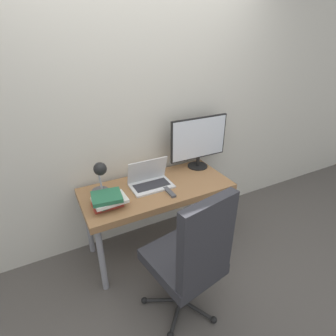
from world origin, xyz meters
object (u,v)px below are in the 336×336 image
Objects in this scene: laptop at (150,181)px; desk_lamp at (100,175)px; office_chair at (191,256)px; book_stack at (108,200)px; monitor at (199,140)px.

desk_lamp reaches higher than laptop.
book_stack is at bearing 120.07° from office_chair.
book_stack is (-0.38, 0.65, 0.19)m from office_chair.
monitor is at bearing 12.31° from laptop.
laptop is at bearing 86.31° from office_chair.
monitor is 1.04m from desk_lamp.
monitor is at bearing 15.21° from book_stack.
monitor reaches higher than laptop.
office_chair is (-0.64, -0.93, -0.41)m from monitor.
desk_lamp is (-1.03, -0.12, -0.07)m from monitor.
laptop is at bearing -167.69° from monitor.
monitor is 1.08m from book_stack.
laptop is 0.82m from office_chair.
desk_lamp is 1.19× the size of book_stack.
desk_lamp is 0.30× the size of office_chair.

